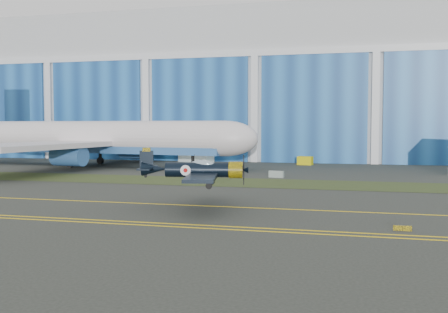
% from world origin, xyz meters
% --- Properties ---
extents(ground, '(260.00, 260.00, 0.00)m').
position_xyz_m(ground, '(0.00, 0.00, 0.00)').
color(ground, '#363932').
rests_on(ground, ground).
extents(grass_median, '(260.00, 10.00, 0.02)m').
position_xyz_m(grass_median, '(0.00, 14.00, 0.02)').
color(grass_median, '#475128').
rests_on(grass_median, ground).
extents(hangar, '(220.00, 45.70, 30.00)m').
position_xyz_m(hangar, '(0.00, 71.79, 14.96)').
color(hangar, silver).
rests_on(hangar, ground).
extents(taxiway_centreline, '(200.00, 0.20, 0.02)m').
position_xyz_m(taxiway_centreline, '(0.00, -5.00, 0.01)').
color(taxiway_centreline, yellow).
rests_on(taxiway_centreline, ground).
extents(edge_line_near, '(80.00, 0.20, 0.02)m').
position_xyz_m(edge_line_near, '(0.00, -14.50, 0.01)').
color(edge_line_near, yellow).
rests_on(edge_line_near, ground).
extents(edge_line_far, '(80.00, 0.20, 0.02)m').
position_xyz_m(edge_line_far, '(0.00, -13.50, 0.01)').
color(edge_line_far, yellow).
rests_on(edge_line_far, ground).
extents(guard_board_right, '(1.20, 0.15, 0.35)m').
position_xyz_m(guard_board_right, '(22.00, -12.00, 0.17)').
color(guard_board_right, yellow).
rests_on(guard_board_right, ground).
extents(warbird, '(12.65, 14.33, 3.71)m').
position_xyz_m(warbird, '(5.85, -6.07, 3.26)').
color(warbird, black).
rests_on(warbird, ground).
extents(jetliner, '(68.78, 60.40, 21.95)m').
position_xyz_m(jetliner, '(-23.69, 32.70, 10.98)').
color(jetliner, silver).
rests_on(jetliner, ground).
extents(shipping_container, '(7.17, 4.79, 2.88)m').
position_xyz_m(shipping_container, '(-10.81, 46.52, 1.44)').
color(shipping_container, white).
rests_on(shipping_container, ground).
extents(tug, '(2.79, 2.00, 1.50)m').
position_xyz_m(tug, '(10.03, 44.52, 0.75)').
color(tug, yellow).
rests_on(tug, ground).
extents(barrier_a, '(2.03, 0.71, 0.90)m').
position_xyz_m(barrier_a, '(-2.46, 20.65, 0.45)').
color(barrier_a, gray).
rests_on(barrier_a, ground).
extents(barrier_b, '(2.05, 0.81, 0.90)m').
position_xyz_m(barrier_b, '(0.55, 20.68, 0.45)').
color(barrier_b, '#9C8F93').
rests_on(barrier_b, ground).
extents(barrier_c, '(2.07, 0.92, 0.90)m').
position_xyz_m(barrier_c, '(8.48, 20.99, 0.45)').
color(barrier_c, gray).
rests_on(barrier_c, ground).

